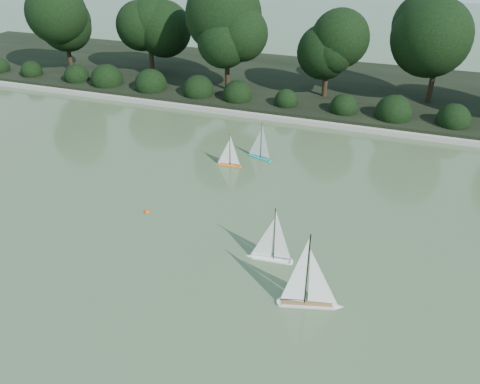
# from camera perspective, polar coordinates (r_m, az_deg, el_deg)

# --- Properties ---
(ground) EXTENTS (80.00, 80.00, 0.00)m
(ground) POSITION_cam_1_polar(r_m,az_deg,el_deg) (10.41, -6.89, -9.42)
(ground) COLOR #405130
(ground) RESTS_ON ground
(pond_coping) EXTENTS (40.00, 0.35, 0.18)m
(pond_coping) POSITION_cam_1_polar(r_m,az_deg,el_deg) (17.75, 5.53, 8.90)
(pond_coping) COLOR gray
(pond_coping) RESTS_ON ground
(far_bank) EXTENTS (40.00, 8.00, 0.30)m
(far_bank) POSITION_cam_1_polar(r_m,az_deg,el_deg) (21.41, 8.23, 12.79)
(far_bank) COLOR black
(far_bank) RESTS_ON ground
(tree_line) EXTENTS (26.31, 3.93, 4.39)m
(tree_line) POSITION_cam_1_polar(r_m,az_deg,el_deg) (19.08, 11.60, 18.05)
(tree_line) COLOR black
(tree_line) RESTS_ON ground
(shrub_hedge) EXTENTS (29.10, 1.10, 1.10)m
(shrub_hedge) POSITION_cam_1_polar(r_m,az_deg,el_deg) (18.44, 6.29, 10.92)
(shrub_hedge) COLOR black
(shrub_hedge) RESTS_ON ground
(sailboat_white_a) EXTENTS (1.09, 0.26, 1.48)m
(sailboat_white_a) POSITION_cam_1_polar(r_m,az_deg,el_deg) (10.49, 3.46, -7.18)
(sailboat_white_a) COLOR white
(sailboat_white_a) RESTS_ON ground
(sailboat_white_b) EXTENTS (1.33, 0.52, 1.82)m
(sailboat_white_b) POSITION_cam_1_polar(r_m,az_deg,el_deg) (9.46, 8.88, -12.25)
(sailboat_white_b) COLOR beige
(sailboat_white_b) RESTS_ON ground
(sailboat_orange) EXTENTS (0.85, 0.17, 1.16)m
(sailboat_orange) POSITION_cam_1_polar(r_m,az_deg,el_deg) (14.36, -1.56, 3.92)
(sailboat_orange) COLOR orange
(sailboat_orange) RESTS_ON ground
(sailboat_teal) EXTENTS (0.94, 0.43, 1.30)m
(sailboat_teal) POSITION_cam_1_polar(r_m,az_deg,el_deg) (14.83, 2.19, 4.92)
(sailboat_teal) COLOR teal
(sailboat_teal) RESTS_ON ground
(race_buoy) EXTENTS (0.14, 0.14, 0.14)m
(race_buoy) POSITION_cam_1_polar(r_m,az_deg,el_deg) (12.41, -11.28, -2.42)
(race_buoy) COLOR #DF430B
(race_buoy) RESTS_ON ground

